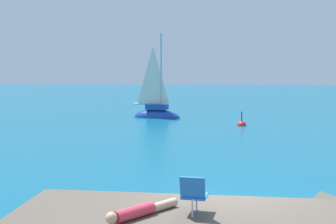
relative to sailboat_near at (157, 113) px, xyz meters
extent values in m
plane|color=#0F5675|center=(2.68, -21.36, -0.35)|extent=(160.00, 160.00, 0.00)
cube|color=#515045|center=(5.10, -21.79, -0.35)|extent=(1.87, 1.93, 1.04)
ellipsoid|color=#193D99|center=(0.02, -0.01, -0.35)|extent=(3.53, 2.07, 1.15)
cube|color=#193D99|center=(0.02, -0.01, 0.42)|extent=(1.63, 1.19, 0.38)
cylinder|color=#B7B7BC|center=(0.32, -0.10, 2.84)|extent=(0.13, 0.13, 5.23)
cylinder|color=#B2B2B7|center=(-0.68, 0.21, 0.60)|extent=(2.03, 0.70, 0.10)
pyramid|color=silver|center=(-0.24, 0.07, 2.63)|extent=(1.62, 0.54, 3.97)
cylinder|color=#DB384C|center=(0.76, -23.62, 0.46)|extent=(0.79, 0.82, 0.24)
cylinder|color=tan|center=(1.28, -23.07, 0.43)|extent=(0.61, 0.63, 0.18)
sphere|color=tan|center=(0.39, -24.02, 0.48)|extent=(0.22, 0.22, 0.22)
cube|color=blue|center=(1.92, -23.27, 0.69)|extent=(0.58, 0.61, 0.04)
cube|color=blue|center=(1.86, -23.52, 0.92)|extent=(0.50, 0.24, 0.45)
cylinder|color=silver|center=(1.96, -23.06, 0.52)|extent=(0.04, 0.04, 0.35)
cylinder|color=silver|center=(1.86, -23.52, 0.52)|extent=(0.04, 0.04, 0.35)
sphere|color=red|center=(5.33, -4.23, -0.35)|extent=(0.56, 0.56, 0.56)
cylinder|color=black|center=(5.33, -4.23, 0.20)|extent=(0.06, 0.06, 0.60)
camera|label=1|loc=(1.62, -32.19, 3.21)|focal=49.89mm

